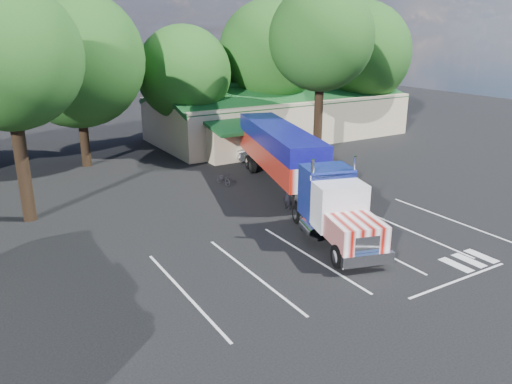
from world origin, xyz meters
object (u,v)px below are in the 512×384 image
woman (287,196)px  bicycle (223,179)px  silver_sedan (263,152)px  semi_truck (291,161)px

woman → bicycle: 6.40m
woman → bicycle: (-0.95, 6.31, -0.39)m
woman → silver_sedan: (4.82, 10.50, -0.09)m
semi_truck → bicycle: semi_truck is taller
semi_truck → woman: size_ratio=12.32×
semi_truck → woman: 2.84m
silver_sedan → semi_truck: bearing=175.5°
woman → silver_sedan: bearing=-42.7°
semi_truck → silver_sedan: bearing=85.9°
silver_sedan → bicycle: bearing=142.4°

